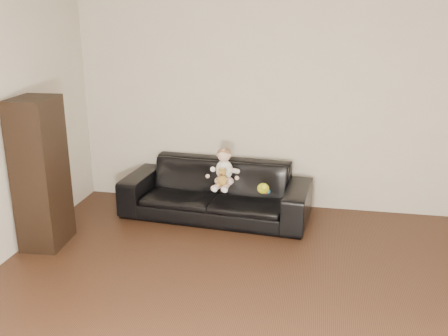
% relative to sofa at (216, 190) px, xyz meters
% --- Properties ---
extents(floor, '(5.50, 5.50, 0.00)m').
position_rel_sofa_xyz_m(floor, '(0.68, -2.25, -0.32)').
color(floor, '#392114').
rests_on(floor, ground).
extents(wall_back, '(5.00, 0.00, 5.00)m').
position_rel_sofa_xyz_m(wall_back, '(0.68, 0.50, 0.98)').
color(wall_back, beige).
rests_on(wall_back, ground).
extents(sofa, '(2.27, 1.04, 0.64)m').
position_rel_sofa_xyz_m(sofa, '(0.00, 0.00, 0.00)').
color(sofa, black).
rests_on(sofa, floor).
extents(cabinet, '(0.42, 0.56, 1.56)m').
position_rel_sofa_xyz_m(cabinet, '(-1.61, -1.07, 0.46)').
color(cabinet, black).
rests_on(cabinet, floor).
extents(shelf_item, '(0.19, 0.26, 0.28)m').
position_rel_sofa_xyz_m(shelf_item, '(-1.59, -1.07, 0.81)').
color(shelf_item, silver).
rests_on(shelf_item, cabinet).
extents(baby, '(0.33, 0.40, 0.45)m').
position_rel_sofa_xyz_m(baby, '(0.12, -0.12, 0.30)').
color(baby, silver).
rests_on(baby, sofa).
extents(teddy_bear, '(0.13, 0.13, 0.21)m').
position_rel_sofa_xyz_m(teddy_bear, '(0.13, -0.26, 0.26)').
color(teddy_bear, '#A47C2F').
rests_on(teddy_bear, sofa).
extents(toy_green, '(0.16, 0.18, 0.11)m').
position_rel_sofa_xyz_m(toy_green, '(0.59, -0.25, 0.16)').
color(toy_green, '#BECB17').
rests_on(toy_green, sofa).
extents(toy_rattle, '(0.08, 0.08, 0.07)m').
position_rel_sofa_xyz_m(toy_rattle, '(0.63, -0.26, 0.13)').
color(toy_rattle, orange).
rests_on(toy_rattle, sofa).
extents(toy_blue_disc, '(0.11, 0.11, 0.01)m').
position_rel_sofa_xyz_m(toy_blue_disc, '(0.62, -0.21, 0.11)').
color(toy_blue_disc, '#1781BC').
rests_on(toy_blue_disc, sofa).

